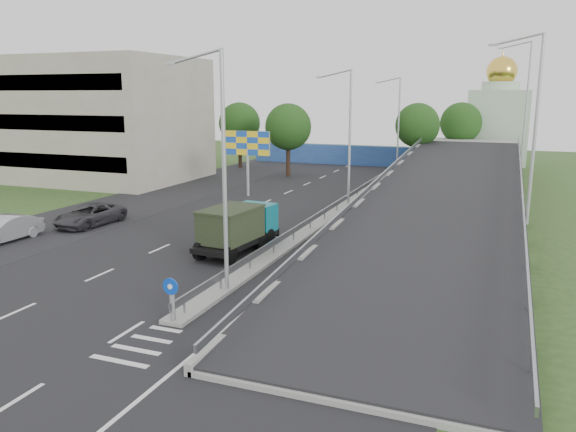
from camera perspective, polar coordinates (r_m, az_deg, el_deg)
The scene contains 21 objects.
ground at distance 20.17m, azimuth -15.00°, elevation -12.96°, with size 160.00×160.00×0.00m, color #2D4C1E.
road_surface at distance 38.28m, azimuth -1.01°, elevation -0.52°, with size 26.00×90.00×0.04m, color black.
parking_strip at distance 44.73m, azimuth -16.62°, elevation 0.83°, with size 8.00×90.00×0.05m, color black.
median at distance 41.00m, azimuth 4.99°, elevation 0.43°, with size 1.00×44.00×0.20m, color gray.
overpass_ramp at distance 39.32m, azimuth 15.59°, elevation 1.97°, with size 10.00×50.00×3.50m.
median_guardrail at distance 40.87m, azimuth 5.01°, elevation 1.32°, with size 0.09×44.00×0.71m.
sign_bollard at distance 21.42m, azimuth -11.72°, elevation -8.28°, with size 0.64×0.23×1.67m.
lamp_post_near at distance 23.48m, azimuth -6.94°, elevation 5.69°, with size 2.74×0.18×10.08m.
lamp_post_mid at distance 42.12m, azimuth 6.05°, elevation 8.57°, with size 2.74×0.18×10.08m.
lamp_post_far at distance 61.63m, azimuth 11.01°, elevation 9.55°, with size 2.74×0.18×10.08m.
beige_building at distance 62.17m, azimuth -20.54°, elevation 9.21°, with size 24.00×14.00×12.00m, color gray.
blue_wall at distance 68.65m, azimuth 8.37°, elevation 6.03°, with size 30.00×0.50×2.40m, color #2B449F.
church at distance 74.65m, azimuth 20.55°, elevation 9.05°, with size 7.00×7.00×13.80m.
billboard at distance 47.28m, azimuth -4.13°, elevation 7.02°, with size 4.00×0.24×5.50m.
tree_left_mid at distance 58.61m, azimuth 0.01°, elevation 9.03°, with size 4.80×4.80×7.60m.
tree_median_far at distance 63.32m, azimuth 13.02°, elevation 8.96°, with size 4.80×4.80×7.60m.
tree_left_far at distance 66.39m, azimuth -4.94°, elevation 9.36°, with size 4.80×4.80×7.60m.
tree_ramp_far at distance 69.84m, azimuth 17.16°, elevation 9.01°, with size 4.80×4.80×7.60m.
dump_truck at distance 30.70m, azimuth -5.09°, elevation -1.04°, with size 2.73×6.02×2.57m.
parked_car_b at distance 36.73m, azimuth -26.88°, elevation -1.20°, with size 1.60×4.59×1.51m, color #A6A6AB.
parked_car_c at distance 39.11m, azimuth -19.46°, elevation 0.11°, with size 2.35×5.09×1.41m, color #323136.
Camera 1 is at (11.09, -14.58, 8.44)m, focal length 35.00 mm.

